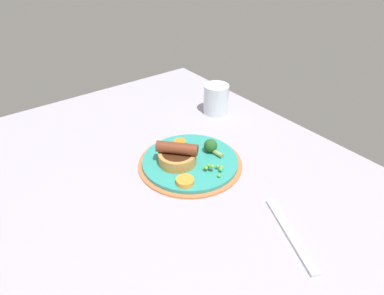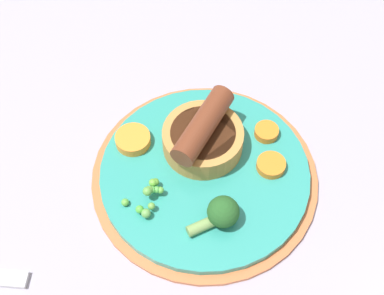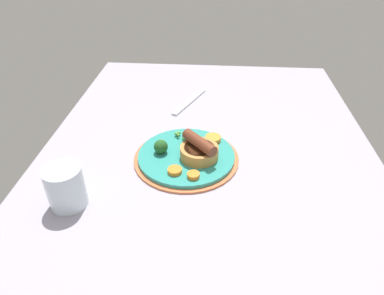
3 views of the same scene
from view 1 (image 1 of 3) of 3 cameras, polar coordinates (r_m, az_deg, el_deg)
The scene contains 10 objects.
dining_table at distance 76.56cm, azimuth -1.59°, elevation -6.34°, with size 110.00×80.00×3.00cm, color #9E99AD.
dinner_plate at distance 79.83cm, azimuth -0.30°, elevation -2.50°, with size 24.22×24.22×1.40cm.
sausage_pudding at distance 77.31cm, azimuth -2.47°, elevation -1.32°, with size 8.67×8.67×5.25cm.
pea_pile at distance 75.34cm, azimuth 3.58°, elevation -3.39°, with size 4.50×3.92×1.91cm.
broccoli_floret_near at distance 81.21cm, azimuth 3.23°, elevation 0.17°, with size 5.49×3.23×3.23cm.
carrot_slice_0 at distance 83.51cm, azimuth -4.81°, elevation 0.29°, with size 2.65×2.65×0.94cm, color orange.
carrot_slice_2 at distance 84.51cm, azimuth -2.03°, elevation 0.83°, with size 3.07×3.07×0.90cm, color orange.
carrot_slice_4 at distance 72.27cm, azimuth -1.17°, elevation -5.62°, with size 3.84×3.84×1.11cm, color orange.
fork at distance 66.48cm, azimuth 16.07°, elevation -13.65°, with size 18.00×1.60×0.60cm, color silver.
drinking_glass at distance 100.50cm, azimuth 4.03°, elevation 8.08°, with size 7.25×7.25×8.55cm, color silver.
Camera 1 is at (47.84, -33.53, 50.97)cm, focal length 32.00 mm.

